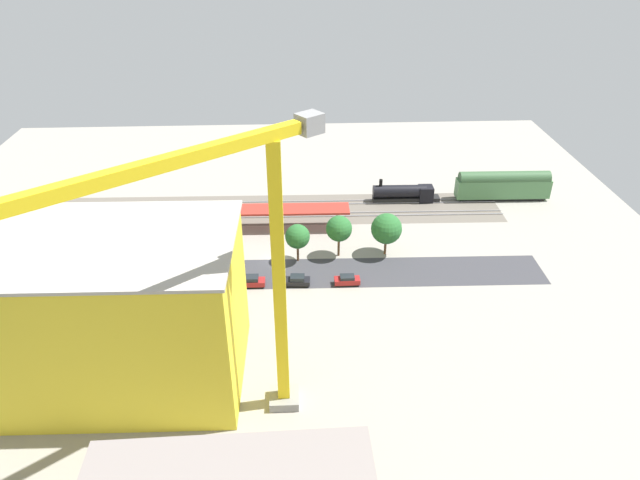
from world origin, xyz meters
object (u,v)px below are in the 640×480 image
at_px(traffic_light, 214,241).
at_px(parked_car_0, 347,280).
at_px(parked_car_3, 203,285).
at_px(parked_car_5, 99,285).
at_px(parked_car_4, 153,284).
at_px(street_tree_0, 297,237).
at_px(parked_car_1, 297,281).
at_px(street_tree_1, 386,229).
at_px(locomotive, 406,193).
at_px(parked_car_2, 250,282).
at_px(construction_building, 113,314).
at_px(box_truck_0, 116,301).
at_px(street_tree_2, 339,229).
at_px(tower_crane, 255,262).
at_px(platform_canopy_near, 227,210).
at_px(parked_car_6, 46,289).
at_px(passenger_coach, 503,185).

bearing_deg(traffic_light, parked_car_0, 160.05).
height_order(parked_car_3, parked_car_5, parked_car_3).
relative_size(parked_car_4, street_tree_0, 0.62).
distance_m(parked_car_1, parked_car_3, 15.28).
bearing_deg(street_tree_0, parked_car_1, 88.58).
xyz_separation_m(street_tree_0, street_tree_1, (-15.51, -1.49, 0.29)).
relative_size(parked_car_3, parked_car_4, 1.03).
bearing_deg(locomotive, parked_car_5, 27.99).
relative_size(parked_car_2, construction_building, 0.16).
relative_size(parked_car_2, parked_car_5, 1.15).
bearing_deg(traffic_light, box_truck_0, 44.25).
bearing_deg(locomotive, street_tree_2, 53.08).
relative_size(parked_car_1, tower_crane, 0.12).
distance_m(parked_car_1, traffic_light, 16.38).
distance_m(platform_canopy_near, parked_car_4, 22.09).
height_order(parked_car_6, box_truck_0, box_truck_0).
distance_m(parked_car_6, tower_crane, 49.78).
distance_m(parked_car_0, parked_car_2, 15.78).
distance_m(parked_car_3, traffic_light, 9.01).
bearing_deg(parked_car_2, platform_canopy_near, -74.80).
xyz_separation_m(parked_car_1, parked_car_2, (7.66, -0.02, 0.06)).
bearing_deg(parked_car_1, box_truck_0, 11.21).
xyz_separation_m(tower_crane, traffic_light, (9.72, -35.04, -17.85)).
relative_size(passenger_coach, street_tree_2, 2.54).
height_order(passenger_coach, box_truck_0, passenger_coach).
height_order(parked_car_6, tower_crane, tower_crane).
distance_m(parked_car_2, street_tree_0, 11.51).
bearing_deg(parked_car_0, parked_car_1, -1.95).
height_order(passenger_coach, parked_car_1, passenger_coach).
bearing_deg(parked_car_2, street_tree_1, -159.14).
relative_size(street_tree_0, street_tree_2, 0.90).
bearing_deg(tower_crane, parked_car_0, -114.71).
xyz_separation_m(parked_car_3, box_truck_0, (12.35, 4.97, 0.88)).
distance_m(tower_crane, street_tree_2, 41.33).
relative_size(parked_car_3, street_tree_2, 0.58).
xyz_separation_m(parked_car_4, box_truck_0, (4.23, 5.67, 0.83)).
bearing_deg(street_tree_2, locomotive, -126.92).
distance_m(locomotive, street_tree_2, 26.46).
xyz_separation_m(parked_car_5, box_truck_0, (-4.47, 5.83, 0.89)).
xyz_separation_m(passenger_coach, street_tree_0, (43.30, 22.27, 1.50)).
xyz_separation_m(parked_car_2, traffic_light, (6.37, -7.74, 3.28)).
distance_m(locomotive, passenger_coach, 20.41).
bearing_deg(street_tree_1, passenger_coach, -143.21).
xyz_separation_m(parked_car_3, parked_car_6, (25.02, -0.29, -0.04)).
xyz_separation_m(locomotive, parked_car_3, (38.41, 30.21, -1.01)).
distance_m(passenger_coach, parked_car_5, 81.11).
bearing_deg(box_truck_0, parked_car_3, -158.08).
height_order(parked_car_3, parked_car_4, parked_car_4).
bearing_deg(box_truck_0, construction_building, 108.54).
distance_m(street_tree_2, traffic_light, 21.49).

